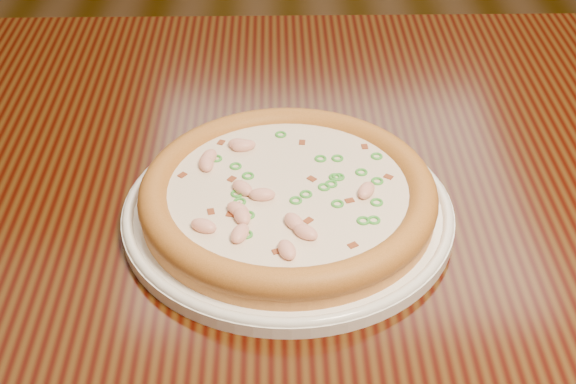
{
  "coord_description": "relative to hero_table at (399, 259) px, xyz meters",
  "views": [
    {
      "loc": [
        -0.3,
        -1.0,
        1.22
      ],
      "look_at": [
        -0.29,
        -0.41,
        0.78
      ],
      "focal_mm": 50.0,
      "sensor_mm": 36.0,
      "label": 1
    }
  ],
  "objects": [
    {
      "name": "hero_table",
      "position": [
        0.0,
        0.0,
        0.0
      ],
      "size": [
        1.2,
        0.8,
        0.75
      ],
      "color": "black",
      "rests_on": "ground"
    },
    {
      "name": "pizza",
      "position": [
        -0.12,
        -0.05,
        0.13
      ],
      "size": [
        0.28,
        0.28,
        0.03
      ],
      "color": "gold",
      "rests_on": "plate"
    },
    {
      "name": "plate",
      "position": [
        -0.12,
        -0.05,
        0.11
      ],
      "size": [
        0.31,
        0.31,
        0.02
      ],
      "color": "white",
      "rests_on": "hero_table"
    }
  ]
}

